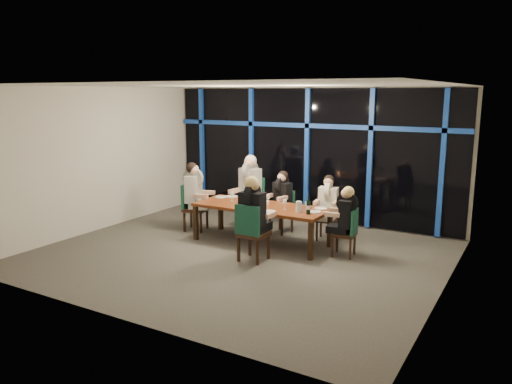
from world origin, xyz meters
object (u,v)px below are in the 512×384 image
Objects in this scene: diner_far_right at (328,198)px; diner_end_left at (195,187)px; chair_far_mid at (283,209)px; diner_far_mid at (281,193)px; dining_table at (261,209)px; water_pitcher at (299,207)px; chair_far_right at (328,215)px; chair_end_left at (192,205)px; diner_end_right at (345,211)px; wine_bottle at (308,207)px; chair_far_left at (252,199)px; diner_far_left at (249,180)px; diner_near_mid at (253,206)px; chair_near_mid at (251,230)px; chair_end_right at (348,230)px.

diner_end_left reaches higher than diner_far_right.
diner_far_mid is at bearing -90.00° from chair_far_mid.
dining_table is 0.87m from water_pitcher.
diner_far_right is at bearing -90.00° from chair_far_right.
chair_end_left is 3.42m from diner_end_right.
diner_end_right is 2.49× the size of wine_bottle.
diner_far_right reaches higher than chair_far_left.
diner_far_right reaches higher than dining_table.
diner_end_left is (-1.65, -0.75, 0.10)m from diner_far_mid.
diner_end_left is (-0.81, -0.86, -0.07)m from diner_far_left.
dining_table is at bearing -40.13° from diner_far_left.
diner_far_left reaches higher than diner_end_left.
diner_near_mid is (2.04, -1.06, 0.03)m from diner_end_left.
wine_bottle is (0.06, -1.12, 0.39)m from chair_far_right.
diner_end_left is (-1.66, -0.83, 0.45)m from chair_far_mid.
chair_far_right is 0.91× the size of diner_end_left.
diner_near_mid is at bearing -132.13° from diner_end_left.
chair_near_mid is at bearing -66.13° from diner_far_mid.
diner_near_mid is 5.08× the size of water_pitcher.
diner_far_left is at bearing -174.90° from diner_far_mid.
diner_end_left is at bearing -122.45° from chair_far_left.
diner_far_left reaches higher than chair_end_right.
chair_far_left is 0.86m from chair_far_mid.
chair_far_left is 1.26× the size of diner_end_right.
chair_far_left reaches higher than chair_far_mid.
diner_end_right is at bearing 2.39° from dining_table.
diner_far_mid is at bearing 124.76° from water_pitcher.
chair_far_left is 3.15× the size of wine_bottle.
chair_end_right is 3.43m from diner_end_left.
chair_far_mid is 1.00m from chair_far_right.
chair_near_mid is at bearing -116.35° from chair_far_right.
chair_far_left is (-0.84, 1.06, -0.08)m from dining_table.
diner_near_mid is at bearing -48.67° from diner_far_left.
diner_far_left is at bearing -115.08° from chair_end_right.
chair_far_mid is 0.85× the size of diner_far_left.
chair_far_mid is at bearing 122.19° from water_pitcher.
chair_near_mid is at bearing -69.78° from dining_table.
diner_far_left is at bearing 131.34° from dining_table.
chair_end_right is 2.79m from diner_far_left.
chair_far_mid is 2.61× the size of wine_bottle.
dining_table is 2.93× the size of chair_far_mid.
water_pitcher is at bearing -108.76° from diner_far_right.
diner_end_right is (3.32, -0.05, -0.11)m from diner_end_left.
wine_bottle is (2.73, -0.29, -0.07)m from diner_end_left.
diner_end_right reaches higher than dining_table.
diner_near_mid is at bearing -90.00° from chair_near_mid.
chair_end_left is 2.61m from water_pitcher.
chair_end_left reaches higher than chair_end_right.
diner_near_mid is at bearing -118.11° from diner_far_right.
chair_far_left is 2.42m from chair_near_mid.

